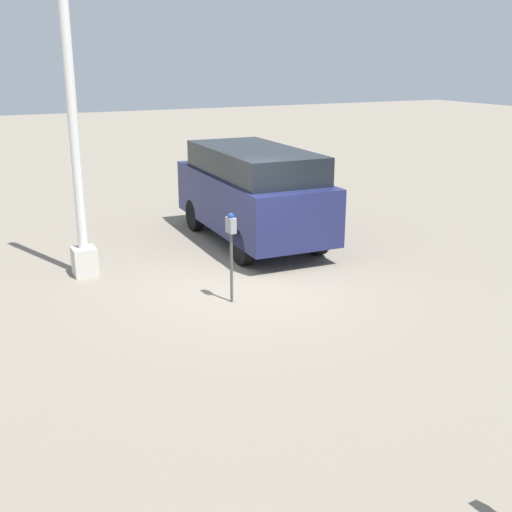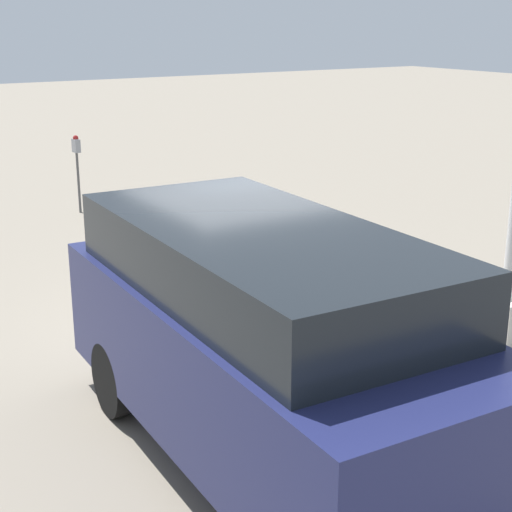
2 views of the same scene
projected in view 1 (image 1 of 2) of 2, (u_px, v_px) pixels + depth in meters
The scene contains 4 objects.
ground_plane at pixel (245, 285), 11.84m from camera, with size 80.00×80.00×0.00m, color gray.
parking_meter_near at pixel (231, 237), 10.71m from camera, with size 0.21×0.12×1.57m.
lamp_post at pixel (75, 150), 11.68m from camera, with size 0.44×0.44×6.55m.
parked_van at pixel (252, 191), 14.28m from camera, with size 4.86×2.13×2.14m.
Camera 1 is at (-10.07, 4.77, 4.04)m, focal length 45.00 mm.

